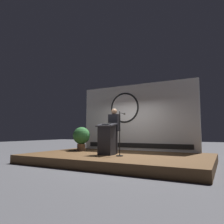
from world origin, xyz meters
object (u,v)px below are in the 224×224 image
podium (107,139)px  speaker_person (114,130)px  microphone_stand (120,140)px  potted_plant (81,137)px

podium → speaker_person: size_ratio=0.67×
podium → microphone_stand: bearing=-9.2°
podium → speaker_person: bearing=84.2°
microphone_stand → speaker_person: bearing=132.9°
podium → microphone_stand: (0.58, -0.09, -0.02)m
speaker_person → potted_plant: size_ratio=1.65×
potted_plant → speaker_person: bearing=-15.0°
speaker_person → microphone_stand: speaker_person is taller
podium → potted_plant: podium is taller
microphone_stand → potted_plant: size_ratio=1.47×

